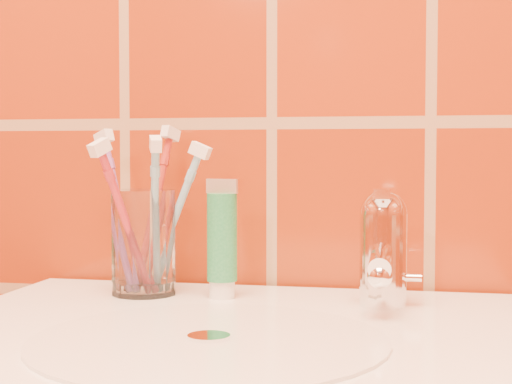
# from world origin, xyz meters

# --- Properties ---
(glass_tumbler) EXTENTS (0.08, 0.08, 0.12)m
(glass_tumbler) POSITION_xyz_m (-0.13, 1.11, 0.91)
(glass_tumbler) COLOR white
(glass_tumbler) RESTS_ON pedestal_sink
(toothpaste_tube) EXTENTS (0.04, 0.03, 0.13)m
(toothpaste_tube) POSITION_xyz_m (-0.04, 1.10, 0.91)
(toothpaste_tube) COLOR white
(toothpaste_tube) RESTS_ON pedestal_sink
(faucet) EXTENTS (0.05, 0.11, 0.12)m
(faucet) POSITION_xyz_m (0.14, 1.09, 0.91)
(faucet) COLOR white
(faucet) RESTS_ON pedestal_sink
(toothbrush_0) EXTENTS (0.13, 0.12, 0.20)m
(toothbrush_0) POSITION_xyz_m (-0.16, 1.11, 0.94)
(toothbrush_0) COLOR #894CA3
(toothbrush_0) RESTS_ON glass_tumbler
(toothbrush_1) EXTENTS (0.08, 0.12, 0.19)m
(toothbrush_1) POSITION_xyz_m (-0.11, 1.09, 0.94)
(toothbrush_1) COLOR #72ADCB
(toothbrush_1) RESTS_ON glass_tumbler
(toothbrush_2) EXTENTS (0.12, 0.16, 0.20)m
(toothbrush_2) POSITION_xyz_m (-0.13, 1.07, 0.93)
(toothbrush_2) COLOR #A2222F
(toothbrush_2) RESTS_ON glass_tumbler
(toothbrush_3) EXTENTS (0.11, 0.10, 0.17)m
(toothbrush_3) POSITION_xyz_m (-0.09, 1.11, 0.93)
(toothbrush_3) COLOR #7CB7DD
(toothbrush_3) RESTS_ON glass_tumbler
(toothbrush_4) EXTENTS (0.10, 0.14, 0.21)m
(toothbrush_4) POSITION_xyz_m (-0.12, 1.14, 0.94)
(toothbrush_4) COLOR #A12A22
(toothbrush_4) RESTS_ON glass_tumbler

